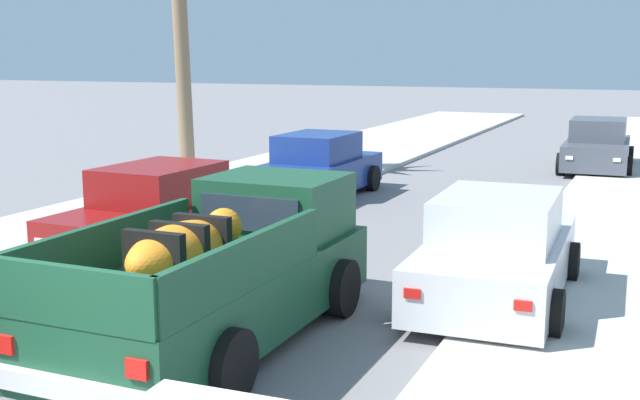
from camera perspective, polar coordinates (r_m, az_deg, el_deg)
sidewalk_left at (r=19.16m, az=-8.18°, el=0.15°), size 4.93×60.00×0.12m
curb_left at (r=18.63m, az=-5.38°, el=-0.11°), size 0.16×60.00×0.10m
curb_right at (r=16.41m, az=20.05°, el=-2.12°), size 0.16×60.00×0.10m
pickup_truck at (r=9.74m, az=-6.85°, el=-5.16°), size 2.23×5.22×1.80m
car_left_near at (r=19.41m, az=-0.09°, el=2.34°), size 2.04×4.27×1.54m
car_right_mid at (r=14.07m, az=-11.42°, el=-0.92°), size 2.10×4.29×1.54m
car_left_far at (r=25.15m, az=19.07°, el=3.59°), size 2.13×4.30×1.54m
car_right_far at (r=11.33m, az=12.42°, el=-3.65°), size 2.13×4.31×1.54m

